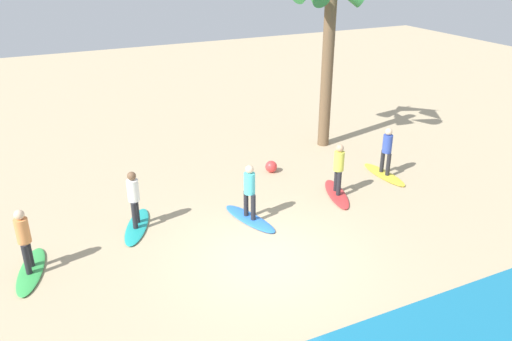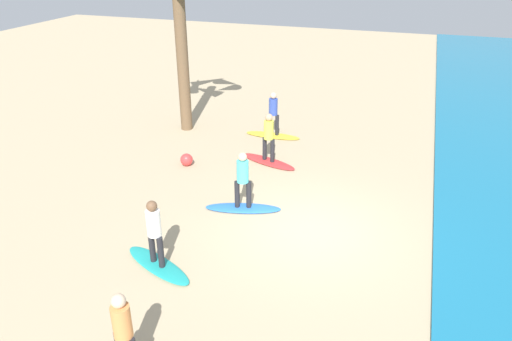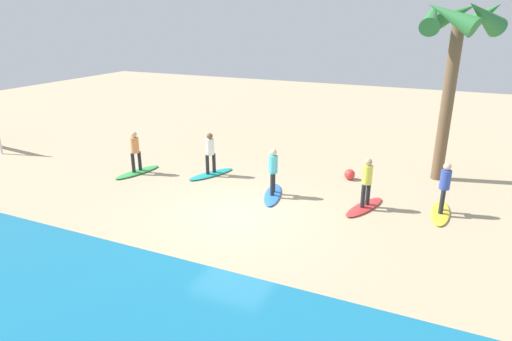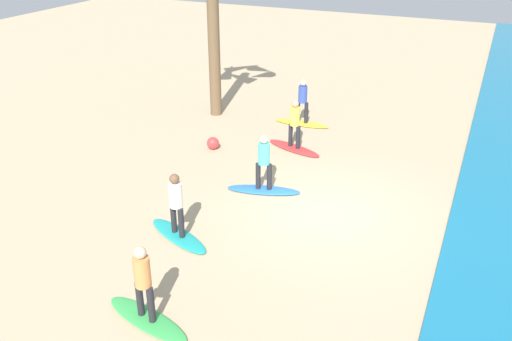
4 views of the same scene
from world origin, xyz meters
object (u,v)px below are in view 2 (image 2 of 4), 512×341
Objects in this scene: surfboard_red at (268,162)px; surfboard_teal at (158,265)px; surfboard_yellow at (273,135)px; surfer_yellow at (273,110)px; surfer_green at (123,328)px; surfer_red at (269,134)px; beach_ball at (187,160)px; surfboard_blue at (243,208)px; surfer_blue at (243,176)px; surfer_teal at (154,228)px.

surfboard_red is 1.00× the size of surfboard_teal.
surfer_yellow reaches higher than surfboard_yellow.
surfer_green is (9.08, 0.32, 0.99)m from surfboard_red.
surfboard_red is 0.99m from surfer_red.
surfer_green reaches higher than beach_ball.
beach_ball is (-5.16, -1.79, 0.16)m from surfboard_teal.
surfer_green is 3.96× the size of beach_ball.
surfboard_blue is (5.48, 0.81, -0.99)m from surfer_yellow.
surfer_red is at bearing -175.28° from surfer_blue.
beach_ball is (-2.10, -2.76, -0.83)m from surfer_blue.
surfer_green is 8.53m from beach_ball.
surfer_red is at bearing -76.42° from surfboard_yellow.
surfer_green is at bearing 0.58° from surfer_blue.
surfer_blue is 1.00× the size of surfer_green.
surfboard_yellow is 1.28× the size of surfer_red.
surfer_yellow is 1.00× the size of surfer_red.
surfer_red is 0.78× the size of surfboard_blue.
surfboard_red is at bearing 79.56° from surfboard_blue.
surfer_teal reaches higher than surfboard_teal.
surfer_red is at bearing 79.56° from surfboard_blue.
beach_ball reaches higher than surfboard_red.
surfboard_teal is at bearing -1.01° from surfer_yellow.
surfer_red is 6.27m from surfer_teal.
surfboard_yellow is at bearing -171.56° from surfer_blue.
surfer_red is 1.00× the size of surfer_teal.
surfboard_yellow is at bearing -166.58° from surfer_red.
surfer_yellow is at bearing 122.33° from surfboard_red.
surfer_red is 3.18m from surfer_blue.
surfer_yellow is at bearing 90.15° from surfboard_yellow.
surfboard_blue is at bearing -66.37° from surfboard_red.
surfboard_blue is (3.17, 0.26, 0.00)m from surfboard_red.
surfer_yellow is 2.37m from surfer_red.
surfer_red is at bearing 0.00° from surfboard_red.
surfboard_blue and surfboard_teal have the same top height.
surfboard_blue is at bearing 180.00° from surfer_blue.
surfboard_red is 3.18m from surfboard_blue.
surfboard_yellow is at bearing 0.00° from surfer_yellow.
surfer_red is at bearing 107.24° from surfboard_teal.
surfer_blue is 3.36m from surfboard_teal.
surfer_teal reaches higher than surfboard_blue.
surfboard_teal is (8.54, -0.15, -0.99)m from surfer_yellow.
surfer_blue reaches higher than beach_ball.
surfer_teal is at bearing 19.18° from beach_ball.
surfboard_blue is 3.47m from beach_ball.
surfer_blue is at bearing 52.69° from beach_ball.
surfer_red is 0.78× the size of surfboard_teal.
surfboard_red is at bearing 113.22° from beach_ball.
surfboard_yellow is 5.54m from surfboard_blue.
surfboard_teal is (6.23, -0.70, 0.00)m from surfboard_red.
surfboard_blue is 1.28× the size of surfer_blue.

